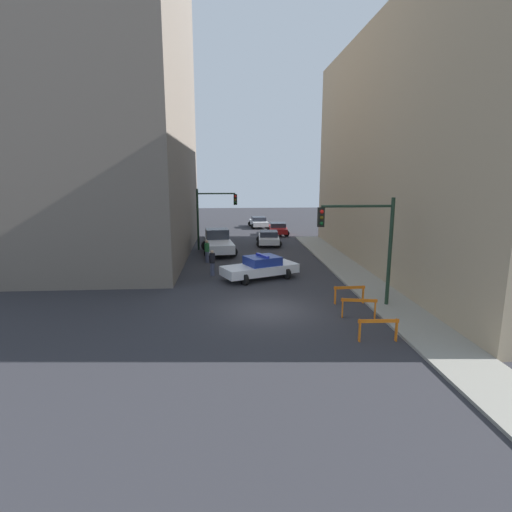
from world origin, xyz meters
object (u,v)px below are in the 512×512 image
parked_car_near (269,238)px  barrier_front (378,326)px  police_car (260,267)px  parked_car_mid (278,228)px  traffic_light_far (211,210)px  parked_car_far (259,222)px  pedestrian_corner (207,251)px  pedestrian_crossing (212,262)px  barrier_back (349,292)px  barrier_mid (359,305)px  white_truck (218,242)px  traffic_light_near (367,236)px

parked_car_near → barrier_front: size_ratio=2.76×
police_car → parked_car_mid: size_ratio=1.15×
traffic_light_far → parked_car_far: traffic_light_far is taller
traffic_light_far → pedestrian_corner: size_ratio=3.13×
police_car → pedestrian_crossing: size_ratio=3.04×
pedestrian_corner → barrier_back: pedestrian_corner is taller
barrier_front → barrier_mid: bearing=88.2°
police_car → barrier_back: size_ratio=3.15×
police_car → pedestrian_corner: pedestrian_corner is taller
white_truck → pedestrian_crossing: size_ratio=3.38×
barrier_back → traffic_light_near: bearing=-47.2°
white_truck → police_car: bearing=-79.0°
traffic_light_near → barrier_mid: size_ratio=3.28×
barrier_front → traffic_light_far: bearing=110.0°
parked_car_far → barrier_back: (2.33, -29.78, -0.06)m
white_truck → barrier_front: (6.60, -18.35, -0.29)m
police_car → barrier_back: bearing=-166.2°
pedestrian_crossing → barrier_front: (6.80, -10.86, -0.24)m
parked_car_far → white_truck: bearing=-110.2°
parked_car_mid → barrier_front: parked_car_mid is taller
barrier_back → parked_car_near: bearing=97.7°
pedestrian_crossing → police_car: bearing=67.0°
pedestrian_corner → barrier_front: bearing=-140.9°
parked_car_mid → barrier_back: parked_car_mid is taller
pedestrian_corner → parked_car_far: bearing=-2.3°
traffic_light_near → police_car: traffic_light_near is taller
parked_car_near → barrier_back: parked_car_near is taller
police_car → barrier_mid: size_ratio=3.18×
barrier_mid → traffic_light_far: bearing=112.9°
parked_car_far → traffic_light_far: bearing=-114.0°
barrier_back → pedestrian_corner: bearing=126.9°
parked_car_near → pedestrian_corner: pedestrian_corner is taller
pedestrian_crossing → barrier_mid: size_ratio=1.05×
parked_car_mid → barrier_mid: parked_car_mid is taller
parked_car_far → barrier_mid: bearing=-90.6°
parked_car_mid → pedestrian_corner: 15.16m
barrier_front → barrier_back: 4.65m
barrier_front → barrier_mid: 2.58m
traffic_light_near → barrier_back: (-0.53, 0.58, -2.91)m
traffic_light_far → parked_car_mid: size_ratio=1.18×
parked_car_mid → traffic_light_near: bearing=-83.8°
barrier_front → parked_car_far: bearing=93.4°
traffic_light_near → police_car: size_ratio=1.03×
parked_car_near → parked_car_mid: same height
traffic_light_far → white_truck: (0.63, -1.51, -2.49)m
pedestrian_crossing → pedestrian_corner: bearing=-176.2°
pedestrian_corner → barrier_mid: 14.27m
white_truck → barrier_back: (6.87, -13.71, -0.29)m
barrier_front → barrier_back: (0.27, 4.64, 0.00)m
parked_car_near → barrier_mid: (2.15, -19.35, -0.06)m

